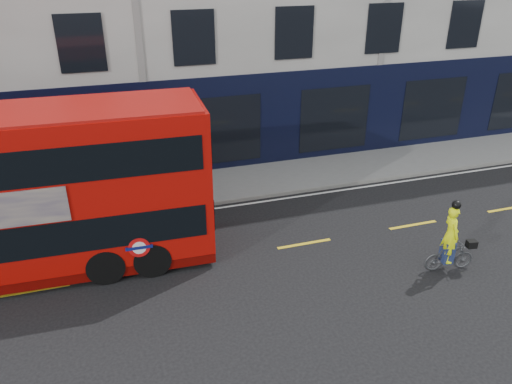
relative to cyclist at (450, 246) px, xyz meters
name	(u,v)px	position (x,y,z in m)	size (l,w,h in m)	color
ground	(189,295)	(-7.42, 1.06, -0.80)	(120.00, 120.00, 0.00)	black
pavement	(157,193)	(-7.42, 7.56, -0.74)	(60.00, 3.00, 0.12)	gray
kerb	(163,211)	(-7.42, 6.06, -0.73)	(60.00, 0.12, 0.13)	slate
road_edge_line	(164,216)	(-7.42, 5.76, -0.79)	(58.00, 0.10, 0.01)	silver
lane_dashes	(180,265)	(-7.42, 2.56, -0.79)	(58.00, 0.12, 0.01)	yellow
cyclist	(450,246)	(0.00, 0.00, 0.00)	(1.52, 0.69, 2.27)	#46484B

